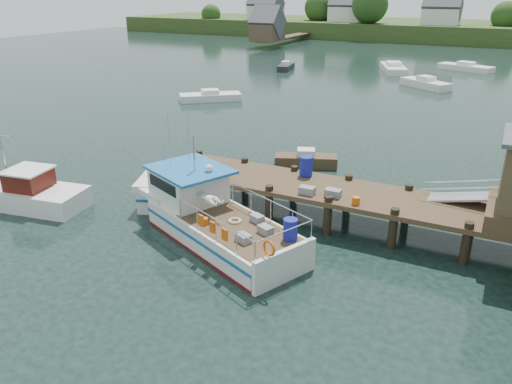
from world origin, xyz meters
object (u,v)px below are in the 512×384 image
at_px(dock, 462,189).
at_px(moored_far, 466,67).
at_px(lobster_boat, 206,214).
at_px(moored_b, 425,83).
at_px(work_boat, 17,192).
at_px(moored_d, 393,68).
at_px(moored_a, 210,97).
at_px(moored_e, 286,67).
at_px(moored_rowboat, 306,160).

height_order(dock, moored_far, dock).
bearing_deg(dock, lobster_boat, -159.30).
bearing_deg(moored_b, lobster_boat, -94.30).
xyz_separation_m(moored_far, moored_b, (-2.33, -13.05, 0.04)).
height_order(lobster_boat, moored_far, lobster_boat).
relative_size(dock, work_boat, 2.41).
xyz_separation_m(dock, moored_b, (-6.27, 31.98, -1.82)).
bearing_deg(moored_d, moored_b, -51.45).
distance_m(moored_a, moored_d, 25.05).
relative_size(moored_far, moored_e, 1.64).
distance_m(moored_rowboat, moored_d, 34.93).
bearing_deg(moored_far, work_boat, -101.15).
relative_size(lobster_boat, moored_far, 1.43).
relative_size(work_boat, moored_a, 1.36).
bearing_deg(moored_d, work_boat, -89.56).
bearing_deg(work_boat, lobster_boat, -0.71).
distance_m(moored_far, moored_e, 20.68).
height_order(moored_rowboat, moored_b, moored_b).
relative_size(moored_rowboat, moored_a, 0.69).
bearing_deg(work_boat, moored_d, 72.43).
height_order(moored_a, moored_b, moored_b).
distance_m(work_boat, moored_e, 41.10).
relative_size(dock, moored_d, 2.42).
xyz_separation_m(moored_far, moored_a, (-17.64, -27.25, -0.03)).
xyz_separation_m(work_boat, moored_far, (13.79, 49.71, -0.19)).
relative_size(lobster_boat, moored_a, 1.79).
relative_size(moored_d, moored_e, 1.77).
relative_size(moored_rowboat, moored_far, 0.55).
distance_m(lobster_boat, moored_rowboat, 9.14).
height_order(lobster_boat, moored_e, lobster_boat).
relative_size(work_boat, moored_e, 1.78).
bearing_deg(lobster_boat, work_boat, -147.45).
bearing_deg(moored_far, moored_e, -150.15).
distance_m(moored_far, moored_d, 8.53).
bearing_deg(work_boat, moored_a, 90.35).
bearing_deg(moored_rowboat, lobster_boat, -85.59).
bearing_deg(dock, moored_b, 101.10).
bearing_deg(lobster_boat, moored_b, 109.81).
xyz_separation_m(moored_far, moored_d, (-7.28, -4.44, 0.03)).
height_order(work_boat, moored_far, work_boat).
relative_size(work_boat, moored_far, 1.08).
height_order(moored_rowboat, moored_e, moored_e).
xyz_separation_m(lobster_boat, moored_rowboat, (0.58, 9.11, -0.47)).
bearing_deg(work_boat, moored_e, 87.43).
xyz_separation_m(moored_rowboat, moored_a, (-13.39, 11.98, -0.01)).
distance_m(dock, moored_a, 28.02).
height_order(work_boat, moored_d, work_boat).
relative_size(dock, moored_rowboat, 4.77).
xyz_separation_m(moored_rowboat, moored_b, (1.93, 26.19, 0.06)).
height_order(lobster_boat, work_boat, lobster_boat).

